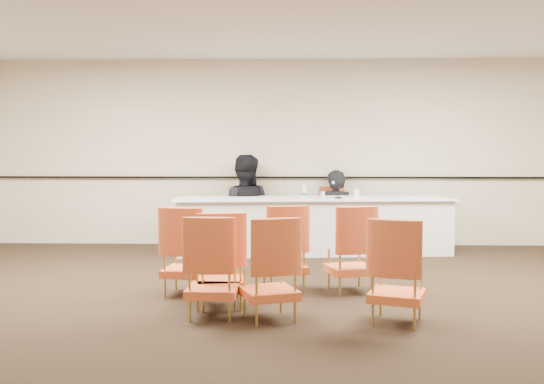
{
  "coord_description": "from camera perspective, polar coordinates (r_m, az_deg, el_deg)",
  "views": [
    {
      "loc": [
        0.02,
        -5.83,
        1.55
      ],
      "look_at": [
        -0.23,
        2.6,
        0.96
      ],
      "focal_mm": 40.0,
      "sensor_mm": 36.0,
      "label": 1
    }
  ],
  "objects": [
    {
      "name": "water_bottle",
      "position": [
        8.98,
        3.05,
        0.11
      ],
      "size": [
        0.07,
        0.07,
        0.22
      ],
      "primitive_type": null,
      "rotation": [
        0.0,
        0.0,
        0.02
      ],
      "color": "#16737D",
      "rests_on": "panel_table"
    },
    {
      "name": "drinking_glass",
      "position": [
        9.05,
        4.8,
        -0.25
      ],
      "size": [
        0.08,
        0.08,
        0.1
      ],
      "primitive_type": "cylinder",
      "rotation": [
        0.0,
        0.0,
        -0.29
      ],
      "color": "silver",
      "rests_on": "panel_table"
    },
    {
      "name": "aud_chair_front_mid",
      "position": [
        6.67,
        1.09,
        -5.25
      ],
      "size": [
        0.61,
        0.61,
        0.95
      ],
      "primitive_type": null,
      "rotation": [
        0.0,
        0.0,
        0.25
      ],
      "color": "#D04825",
      "rests_on": "ground"
    },
    {
      "name": "aud_chair_extra",
      "position": [
        5.98,
        -4.85,
        -6.33
      ],
      "size": [
        0.57,
        0.57,
        0.95
      ],
      "primitive_type": null,
      "rotation": [
        0.0,
        0.0,
        0.16
      ],
      "color": "#D04825",
      "rests_on": "ground"
    },
    {
      "name": "aud_chair_front_left",
      "position": [
        6.55,
        -8.06,
        -5.45
      ],
      "size": [
        0.56,
        0.56,
        0.95
      ],
      "primitive_type": null,
      "rotation": [
        0.0,
        0.0,
        -0.14
      ],
      "color": "#D04825",
      "rests_on": "ground"
    },
    {
      "name": "microphone",
      "position": [
        8.97,
        6.24,
        0.21
      ],
      "size": [
        0.17,
        0.21,
        0.26
      ],
      "primitive_type": null,
      "rotation": [
        0.0,
        0.0,
        0.48
      ],
      "color": "black",
      "rests_on": "panel_table"
    },
    {
      "name": "wall_rail",
      "position": [
        9.8,
        1.56,
        1.38
      ],
      "size": [
        9.8,
        0.04,
        0.03
      ],
      "primitive_type": "cube",
      "color": "black",
      "rests_on": "wall_back"
    },
    {
      "name": "aud_chair_back_right",
      "position": [
        5.55,
        11.71,
        -7.23
      ],
      "size": [
        0.64,
        0.64,
        0.95
      ],
      "primitive_type": null,
      "rotation": [
        0.0,
        0.0,
        -0.33
      ],
      "color": "#D04825",
      "rests_on": "ground"
    },
    {
      "name": "floor",
      "position": [
        6.03,
        1.45,
        -10.87
      ],
      "size": [
        10.0,
        10.0,
        0.0
      ],
      "primitive_type": "plane",
      "color": "black",
      "rests_on": "ground"
    },
    {
      "name": "coffee_cup",
      "position": [
        9.09,
        7.93,
        -0.14
      ],
      "size": [
        0.11,
        0.11,
        0.14
      ],
      "primitive_type": "cylinder",
      "rotation": [
        0.0,
        0.0,
        -0.23
      ],
      "color": "white",
      "rests_on": "panel_table"
    },
    {
      "name": "panel_table",
      "position": [
        9.1,
        3.93,
        -3.16
      ],
      "size": [
        4.19,
        1.27,
        0.83
      ],
      "primitive_type": null,
      "rotation": [
        0.0,
        0.0,
        0.08
      ],
      "color": "white",
      "rests_on": "ground"
    },
    {
      "name": "aud_chair_back_mid",
      "position": [
        5.53,
        -0.26,
        -7.18
      ],
      "size": [
        0.65,
        0.65,
        0.95
      ],
      "primitive_type": null,
      "rotation": [
        0.0,
        0.0,
        0.37
      ],
      "color": "#D04825",
      "rests_on": "ground"
    },
    {
      "name": "panelist_main_chair",
      "position": [
        9.74,
        5.96,
        -2.34
      ],
      "size": [
        0.54,
        0.54,
        0.95
      ],
      "primitive_type": null,
      "rotation": [
        0.0,
        0.0,
        0.08
      ],
      "color": "#D04825",
      "rests_on": "ground"
    },
    {
      "name": "aud_chair_front_right",
      "position": [
        6.66,
        7.36,
        -5.3
      ],
      "size": [
        0.61,
        0.61,
        0.95
      ],
      "primitive_type": null,
      "rotation": [
        0.0,
        0.0,
        0.26
      ],
      "color": "#D04825",
      "rests_on": "ground"
    },
    {
      "name": "aud_chair_back_left",
      "position": [
        5.64,
        -5.6,
        -6.97
      ],
      "size": [
        0.52,
        0.52,
        0.95
      ],
      "primitive_type": null,
      "rotation": [
        0.0,
        0.0,
        -0.04
      ],
      "color": "#D04825",
      "rests_on": "ground"
    },
    {
      "name": "papers",
      "position": [
        9.06,
        7.73,
        -0.57
      ],
      "size": [
        0.34,
        0.28,
        0.0
      ],
      "primitive_type": "cube",
      "rotation": [
        0.0,
        0.0,
        0.24
      ],
      "color": "white",
      "rests_on": "panel_table"
    },
    {
      "name": "panelist_main",
      "position": [
        9.75,
        5.95,
        -2.91
      ],
      "size": [
        0.66,
        0.47,
        1.7
      ],
      "primitive_type": "imported",
      "rotation": [
        0.0,
        0.0,
        3.04
      ],
      "color": "black",
      "rests_on": "ground"
    },
    {
      "name": "panelist_second_chair",
      "position": [
        9.63,
        -2.67,
        -2.4
      ],
      "size": [
        0.54,
        0.54,
        0.95
      ],
      "primitive_type": null,
      "rotation": [
        0.0,
        0.0,
        0.08
      ],
      "color": "#D04825",
      "rests_on": "ground"
    },
    {
      "name": "wall_back",
      "position": [
        9.83,
        1.56,
        3.73
      ],
      "size": [
        10.0,
        0.04,
        3.0
      ],
      "primitive_type": "cube",
      "color": "#BDB595",
      "rests_on": "ground"
    },
    {
      "name": "panelist_second",
      "position": [
        9.62,
        -2.67,
        -2.16
      ],
      "size": [
        0.96,
        0.77,
        1.91
      ],
      "primitive_type": "imported",
      "rotation": [
        0.0,
        0.0,
        3.1
      ],
      "color": "black",
      "rests_on": "ground"
    }
  ]
}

